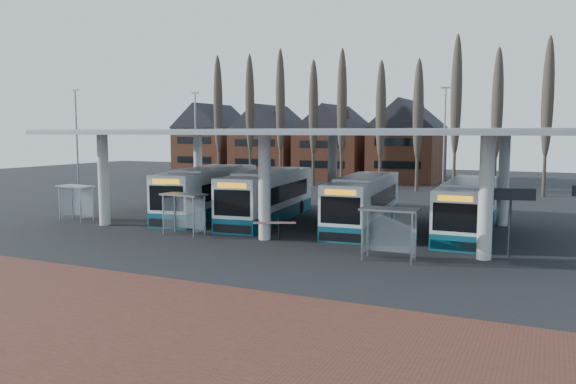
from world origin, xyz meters
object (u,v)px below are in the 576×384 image
at_px(bus_1, 269,196).
at_px(shelter_1, 185,205).
at_px(bus_0, 209,192).
at_px(bus_2, 364,202).
at_px(bus_3, 467,208).
at_px(shelter_0, 77,195).
at_px(shelter_2, 390,222).

height_order(bus_1, shelter_1, bus_1).
relative_size(bus_0, bus_2, 1.07).
relative_size(bus_3, shelter_1, 4.28).
xyz_separation_m(bus_0, bus_2, (11.99, -0.09, -0.10)).
bearing_deg(bus_2, bus_0, 174.44).
relative_size(bus_2, shelter_0, 4.40).
height_order(shelter_0, shelter_2, shelter_2).
xyz_separation_m(bus_2, bus_3, (6.50, 0.17, -0.04)).
height_order(bus_0, bus_1, bus_0).
distance_m(bus_0, bus_3, 18.49).
bearing_deg(bus_0, bus_3, -8.13).
relative_size(bus_0, bus_3, 1.11).
bearing_deg(bus_3, shelter_1, -155.07).
bearing_deg(shelter_0, bus_3, 20.67).
distance_m(bus_2, shelter_1, 11.53).
bearing_deg(bus_3, shelter_0, -167.65).
distance_m(bus_0, shelter_1, 8.10).
xyz_separation_m(bus_3, shelter_0, (-25.46, -6.15, 0.24)).
distance_m(bus_1, bus_3, 13.47).
distance_m(shelter_1, shelter_2, 13.01).
relative_size(bus_1, bus_3, 1.09).
bearing_deg(shelter_2, bus_0, 147.80).
bearing_deg(shelter_1, bus_3, 29.89).
distance_m(bus_0, bus_1, 5.02).
height_order(bus_1, bus_2, bus_1).
xyz_separation_m(shelter_0, shelter_1, (10.10, -1.39, 0.03)).
distance_m(bus_1, bus_2, 6.97).
xyz_separation_m(bus_3, shelter_2, (-2.43, -8.99, 0.30)).
bearing_deg(shelter_1, shelter_2, -2.64).
height_order(bus_2, bus_3, bus_2).
height_order(bus_0, bus_3, bus_0).
height_order(bus_0, shelter_1, bus_0).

